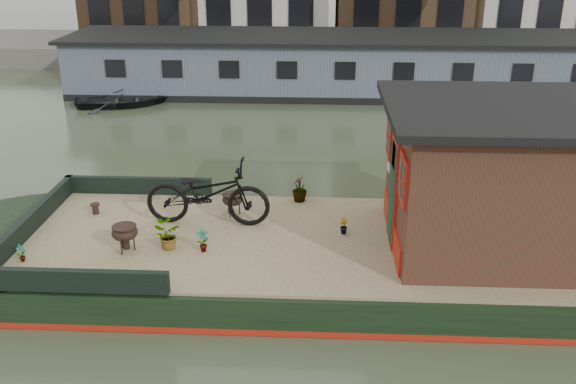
{
  "coord_description": "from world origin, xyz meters",
  "views": [
    {
      "loc": [
        -0.84,
        -10.02,
        5.59
      ],
      "look_at": [
        -1.38,
        0.5,
        1.32
      ],
      "focal_mm": 40.0,
      "sensor_mm": 36.0,
      "label": 1
    }
  ],
  "objects_px": {
    "cabin": "(503,176)",
    "dinghy": "(122,96)",
    "bicycle": "(208,193)",
    "brazier_front": "(125,238)",
    "brazier_rear": "(233,204)",
    "potted_plant_a": "(203,240)"
  },
  "relations": [
    {
      "from": "cabin",
      "to": "dinghy",
      "type": "relative_size",
      "value": 1.27
    },
    {
      "from": "cabin",
      "to": "dinghy",
      "type": "bearing_deg",
      "value": 130.73
    },
    {
      "from": "cabin",
      "to": "potted_plant_a",
      "type": "relative_size",
      "value": 9.93
    },
    {
      "from": "bicycle",
      "to": "brazier_rear",
      "type": "distance_m",
      "value": 0.66
    },
    {
      "from": "potted_plant_a",
      "to": "brazier_rear",
      "type": "bearing_deg",
      "value": 78.69
    },
    {
      "from": "bicycle",
      "to": "dinghy",
      "type": "xyz_separation_m",
      "value": [
        -4.89,
        10.94,
        -0.92
      ]
    },
    {
      "from": "cabin",
      "to": "brazier_front",
      "type": "height_order",
      "value": "cabin"
    },
    {
      "from": "cabin",
      "to": "brazier_front",
      "type": "relative_size",
      "value": 8.66
    },
    {
      "from": "bicycle",
      "to": "brazier_front",
      "type": "height_order",
      "value": "bicycle"
    },
    {
      "from": "dinghy",
      "to": "cabin",
      "type": "bearing_deg",
      "value": -153.96
    },
    {
      "from": "brazier_rear",
      "to": "potted_plant_a",
      "type": "bearing_deg",
      "value": -101.31
    },
    {
      "from": "bicycle",
      "to": "potted_plant_a",
      "type": "distance_m",
      "value": 1.18
    },
    {
      "from": "bicycle",
      "to": "brazier_front",
      "type": "xyz_separation_m",
      "value": [
        -1.2,
        -1.16,
        -0.36
      ]
    },
    {
      "from": "brazier_front",
      "to": "dinghy",
      "type": "distance_m",
      "value": 12.67
    },
    {
      "from": "cabin",
      "to": "bicycle",
      "type": "xyz_separation_m",
      "value": [
        -5.02,
        0.56,
        -0.64
      ]
    },
    {
      "from": "potted_plant_a",
      "to": "brazier_front",
      "type": "relative_size",
      "value": 0.87
    },
    {
      "from": "cabin",
      "to": "dinghy",
      "type": "distance_m",
      "value": 15.25
    },
    {
      "from": "bicycle",
      "to": "potted_plant_a",
      "type": "height_order",
      "value": "bicycle"
    },
    {
      "from": "bicycle",
      "to": "brazier_rear",
      "type": "xyz_separation_m",
      "value": [
        0.39,
        0.39,
        -0.37
      ]
    },
    {
      "from": "potted_plant_a",
      "to": "bicycle",
      "type": "bearing_deg",
      "value": 94.52
    },
    {
      "from": "cabin",
      "to": "brazier_rear",
      "type": "distance_m",
      "value": 4.83
    },
    {
      "from": "cabin",
      "to": "potted_plant_a",
      "type": "bearing_deg",
      "value": -173.56
    }
  ]
}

